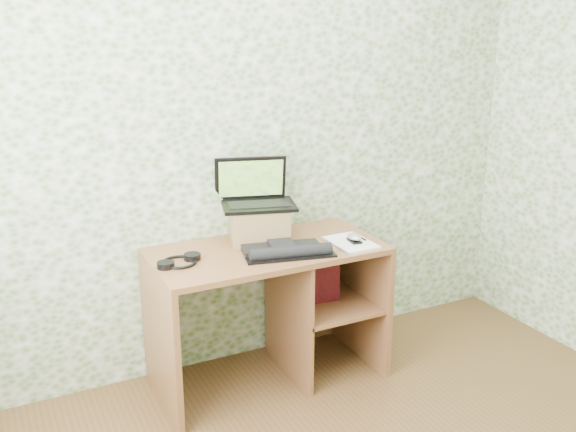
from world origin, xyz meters
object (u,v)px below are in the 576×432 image
laptop (255,194)px  notepad (351,243)px  desk (278,291)px  keyboard (286,250)px  riser (259,223)px

laptop → notepad: size_ratio=1.57×
desk → notepad: notepad is taller
laptop → keyboard: 0.38m
desk → riser: bearing=116.4°
riser → keyboard: (0.03, -0.27, -0.07)m
riser → laptop: size_ratio=0.69×
laptop → keyboard: laptop is taller
riser → laptop: laptop is taller
desk → notepad: bearing=-25.5°
desk → keyboard: keyboard is taller
desk → laptop: laptop is taller
desk → riser: 0.38m
keyboard → desk: bearing=90.6°
riser → keyboard: riser is taller
riser → notepad: 0.50m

